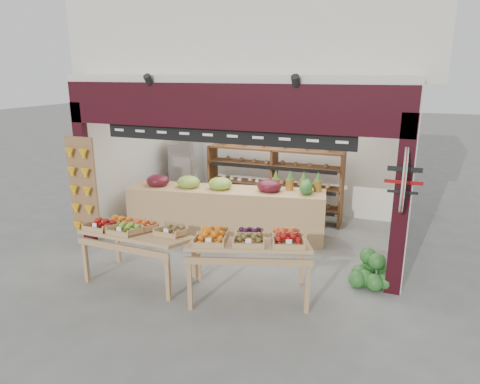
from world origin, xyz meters
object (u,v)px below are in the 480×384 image
mid_counter (225,210)px  cardboard_stack (168,214)px  back_shelving (274,167)px  display_table_left (134,231)px  refrigerator (186,173)px  watermelon_pile (373,273)px  display_table_right (249,241)px

mid_counter → cardboard_stack: bearing=175.6°
back_shelving → display_table_left: (-1.21, -3.54, -0.39)m
refrigerator → watermelon_pile: 5.27m
watermelon_pile → cardboard_stack: bearing=164.5°
back_shelving → watermelon_pile: size_ratio=4.18×
cardboard_stack → display_table_left: (0.76, -2.29, 0.53)m
mid_counter → display_table_right: size_ratio=2.04×
back_shelving → cardboard_stack: size_ratio=2.84×
cardboard_stack → mid_counter: bearing=-4.4°
refrigerator → display_table_right: 4.61m
refrigerator → mid_counter: (1.64, -1.50, -0.30)m
refrigerator → cardboard_stack: size_ratio=1.57×
mid_counter → back_shelving: bearing=66.1°
back_shelving → refrigerator: back_shelving is taller
refrigerator → display_table_right: (2.89, -3.59, 0.03)m
display_table_left → watermelon_pile: 3.74m
refrigerator → watermelon_pile: (4.55, -2.58, -0.64)m
mid_counter → watermelon_pile: bearing=-20.4°
display_table_left → watermelon_pile: bearing=17.4°
back_shelving → display_table_right: 3.51m
display_table_left → watermelon_pile: (3.53, 1.10, -0.61)m
back_shelving → mid_counter: size_ratio=0.76×
back_shelving → display_table_right: (0.65, -3.44, -0.32)m
display_table_left → display_table_right: bearing=3.0°
display_table_left → display_table_right: size_ratio=0.84×
refrigerator → display_table_right: refrigerator is taller
mid_counter → display_table_left: (-0.61, -2.19, 0.26)m
refrigerator → mid_counter: 2.24m
display_table_left → display_table_right: display_table_right is taller
back_shelving → display_table_right: back_shelving is taller
watermelon_pile → display_table_left: bearing=-162.6°
cardboard_stack → display_table_left: display_table_left is taller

